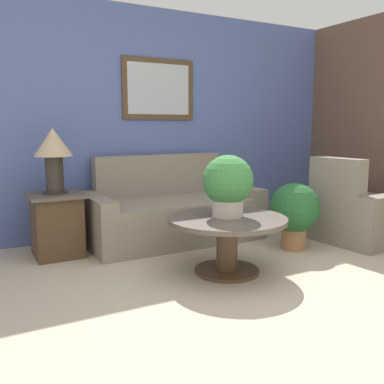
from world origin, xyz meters
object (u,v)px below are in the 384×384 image
object	(u,v)px
armchair	(356,213)
coffee_table	(227,233)
side_table	(57,224)
couch_main	(172,213)
potted_plant_on_table	(228,184)
potted_plant_floor	(294,211)
table_lamp	(53,150)

from	to	relation	value
armchair	coffee_table	distance (m)	1.89
armchair	side_table	distance (m)	3.21
couch_main	potted_plant_on_table	world-z (taller)	potted_plant_on_table
potted_plant_floor	side_table	bearing A→B (deg)	157.23
couch_main	potted_plant_floor	distance (m)	1.34
side_table	potted_plant_floor	distance (m)	2.38
side_table	potted_plant_floor	xyz separation A→B (m)	(2.19, -0.92, 0.08)
couch_main	armchair	size ratio (longest dim) A/B	1.78
coffee_table	potted_plant_on_table	size ratio (longest dim) A/B	1.93
table_lamp	potted_plant_on_table	xyz separation A→B (m)	(1.21, -1.17, -0.26)
couch_main	table_lamp	xyz separation A→B (m)	(-1.25, -0.03, 0.74)
side_table	armchair	bearing A→B (deg)	-17.27
side_table	potted_plant_on_table	xyz separation A→B (m)	(1.21, -1.17, 0.46)
coffee_table	potted_plant_floor	distance (m)	1.04
armchair	table_lamp	size ratio (longest dim) A/B	1.71
side_table	table_lamp	size ratio (longest dim) A/B	0.99
couch_main	potted_plant_on_table	size ratio (longest dim) A/B	3.58
couch_main	side_table	xyz separation A→B (m)	(-1.25, -0.03, 0.02)
table_lamp	potted_plant_floor	bearing A→B (deg)	-22.77
armchair	coffee_table	xyz separation A→B (m)	(-1.88, -0.24, 0.06)
armchair	table_lamp	bearing A→B (deg)	67.05
table_lamp	potted_plant_floor	world-z (taller)	table_lamp
side_table	coffee_table	bearing A→B (deg)	-45.00
coffee_table	side_table	xyz separation A→B (m)	(-1.19, 1.19, -0.04)
armchair	table_lamp	world-z (taller)	table_lamp
coffee_table	table_lamp	bearing A→B (deg)	135.00
couch_main	potted_plant_floor	size ratio (longest dim) A/B	2.76
armchair	side_table	size ratio (longest dim) A/B	1.72
couch_main	side_table	bearing A→B (deg)	-178.84
potted_plant_on_table	armchair	bearing A→B (deg)	6.50
couch_main	table_lamp	distance (m)	1.45
couch_main	potted_plant_floor	world-z (taller)	couch_main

